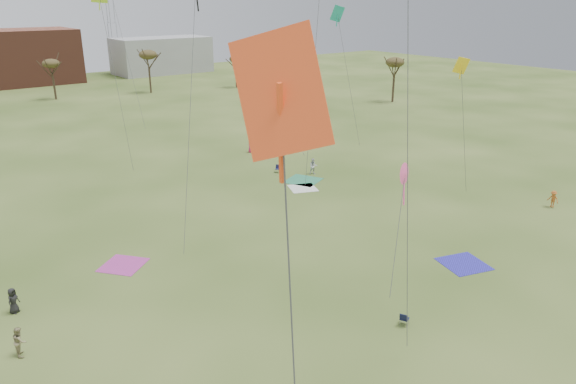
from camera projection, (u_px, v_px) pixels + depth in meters
ground at (412, 334)px, 31.89m from camera, size 260.00×260.00×0.00m
spectator_fore_b at (20, 341)px, 29.77m from camera, size 0.83×0.97×1.75m
flyer_mid_a at (13, 301)px, 33.80m from camera, size 0.98×0.93×1.69m
flyer_mid_b at (553, 199)px, 50.92m from camera, size 0.62×1.07×1.64m
spectator_mid_e at (313, 166)px, 60.46m from camera, size 1.10×1.03×1.81m
flyer_far_b at (250, 146)px, 69.07m from camera, size 0.92×0.87×1.58m
flyer_far_c at (260, 111)px, 90.21m from camera, size 0.96×1.23×1.68m
blanket_blue at (464, 264)px, 40.25m from camera, size 3.93×3.93×0.03m
blanket_cream at (303, 188)px, 56.24m from camera, size 3.52×3.52×0.03m
blanket_plum at (123, 265)px, 40.09m from camera, size 4.10×4.10×0.03m
blanket_olive at (303, 181)px, 58.60m from camera, size 4.54×4.54×0.03m
camp_chair_center at (404, 321)px, 32.69m from camera, size 0.71×0.69×0.87m
camp_chair_right at (277, 170)px, 61.25m from camera, size 0.74×0.73×0.87m
kites_aloft at (177, 3)px, 48.02m from camera, size 58.70×72.41×24.05m
tree_line at (19, 74)px, 86.78m from camera, size 117.44×49.32×8.91m
building_brick at (14, 57)px, 122.10m from camera, size 26.00×16.00×12.00m
building_grey at (162, 55)px, 141.22m from camera, size 24.00×12.00×9.00m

